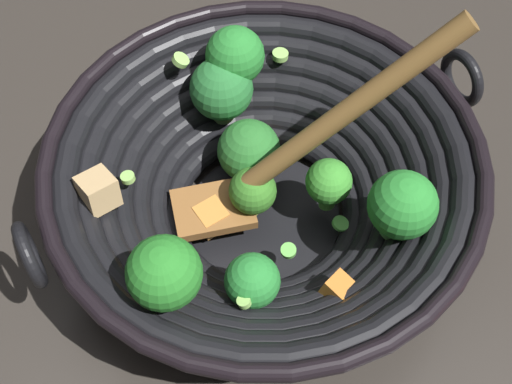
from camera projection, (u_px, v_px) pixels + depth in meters
ground_plane at (263, 221)px, 0.64m from camera, size 4.00×4.00×0.00m
wok at (263, 180)px, 0.58m from camera, size 0.37×0.37×0.23m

